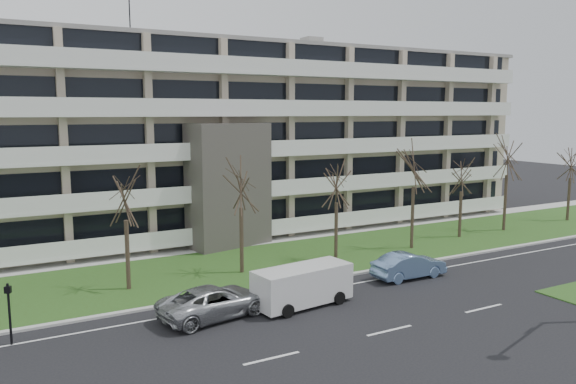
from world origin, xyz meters
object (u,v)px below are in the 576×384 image
blue_sedan (409,265)px  silver_pickup (214,302)px  pedestrian_signal (9,306)px  white_van (304,282)px

blue_sedan → silver_pickup: bearing=92.5°
silver_pickup → blue_sedan: 12.52m
silver_pickup → pedestrian_signal: bearing=73.4°
pedestrian_signal → silver_pickup: bearing=15.6°
silver_pickup → pedestrian_signal: (-8.77, 1.08, 0.95)m
pedestrian_signal → white_van: bearing=15.3°
white_van → pedestrian_signal: size_ratio=2.00×
silver_pickup → pedestrian_signal: pedestrian_signal is taller
silver_pickup → white_van: white_van is taller
silver_pickup → white_van: size_ratio=1.02×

